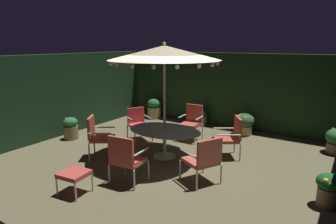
% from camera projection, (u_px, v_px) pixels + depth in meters
% --- Properties ---
extents(ground_plane, '(8.18, 7.41, 0.02)m').
position_uv_depth(ground_plane, '(172.00, 159.00, 7.30)').
color(ground_plane, brown).
extents(hedge_backdrop_rear, '(8.18, 0.30, 2.45)m').
position_uv_depth(hedge_backdrop_rear, '(228.00, 90.00, 9.92)').
color(hedge_backdrop_rear, '#1D361A').
rests_on(hedge_backdrop_rear, ground_plane).
extents(hedge_backdrop_left, '(0.30, 7.41, 2.45)m').
position_uv_depth(hedge_backdrop_left, '(63.00, 94.00, 9.11)').
color(hedge_backdrop_left, '#1A351E').
rests_on(hedge_backdrop_left, ground_plane).
extents(patio_dining_table, '(1.87, 1.33, 0.71)m').
position_uv_depth(patio_dining_table, '(165.00, 134.00, 7.24)').
color(patio_dining_table, silver).
rests_on(patio_dining_table, ground_plane).
extents(patio_umbrella, '(2.61, 2.61, 2.78)m').
position_uv_depth(patio_umbrella, '(164.00, 53.00, 6.80)').
color(patio_umbrella, beige).
rests_on(patio_umbrella, ground_plane).
extents(patio_chair_north, '(0.83, 0.83, 1.01)m').
position_uv_depth(patio_chair_north, '(231.00, 135.00, 7.28)').
color(patio_chair_north, silver).
rests_on(patio_chair_north, ground_plane).
extents(patio_chair_northeast, '(0.60, 0.61, 1.01)m').
position_uv_depth(patio_chair_northeast, '(192.00, 120.00, 8.62)').
color(patio_chair_northeast, beige).
rests_on(patio_chair_northeast, ground_plane).
extents(patio_chair_east, '(0.79, 0.78, 0.92)m').
position_uv_depth(patio_chair_east, '(138.00, 122.00, 8.63)').
color(patio_chair_east, beige).
rests_on(patio_chair_east, ground_plane).
extents(patio_chair_southeast, '(0.79, 0.78, 1.04)m').
position_uv_depth(patio_chair_southeast, '(98.00, 134.00, 7.22)').
color(patio_chair_southeast, beige).
rests_on(patio_chair_southeast, ground_plane).
extents(patio_chair_south, '(0.68, 0.62, 1.02)m').
position_uv_depth(patio_chair_south, '(126.00, 157.00, 5.85)').
color(patio_chair_south, beige).
rests_on(patio_chair_south, ground_plane).
extents(patio_chair_southwest, '(0.84, 0.84, 0.97)m').
position_uv_depth(patio_chair_southwest, '(204.00, 158.00, 5.88)').
color(patio_chair_southwest, beige).
rests_on(patio_chair_southwest, ground_plane).
extents(ottoman_footrest, '(0.54, 0.53, 0.43)m').
position_uv_depth(ottoman_footrest, '(74.00, 175.00, 5.52)').
color(ottoman_footrest, beige).
rests_on(ottoman_footrest, ground_plane).
extents(potted_plant_left_far, '(0.60, 0.60, 0.66)m').
position_uv_depth(potted_plant_left_far, '(244.00, 123.00, 9.13)').
color(potted_plant_left_far, tan).
rests_on(potted_plant_left_far, ground_plane).
extents(potted_plant_back_center, '(0.41, 0.41, 0.60)m').
position_uv_depth(potted_plant_back_center, '(328.00, 188.00, 5.09)').
color(potted_plant_back_center, '#826A52').
rests_on(potted_plant_back_center, ground_plane).
extents(potted_plant_front_corner, '(0.41, 0.42, 0.58)m').
position_uv_depth(potted_plant_front_corner, '(201.00, 116.00, 10.23)').
color(potted_plant_front_corner, '#7C7253').
rests_on(potted_plant_front_corner, ground_plane).
extents(potted_plant_back_right, '(0.41, 0.41, 0.65)m').
position_uv_depth(potted_plant_back_right, '(71.00, 128.00, 8.71)').
color(potted_plant_back_right, olive).
rests_on(potted_plant_back_right, ground_plane).
extents(potted_plant_left_near, '(0.50, 0.50, 0.73)m').
position_uv_depth(potted_plant_left_near, '(154.00, 108.00, 11.15)').
color(potted_plant_left_near, tan).
rests_on(potted_plant_left_near, ground_plane).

